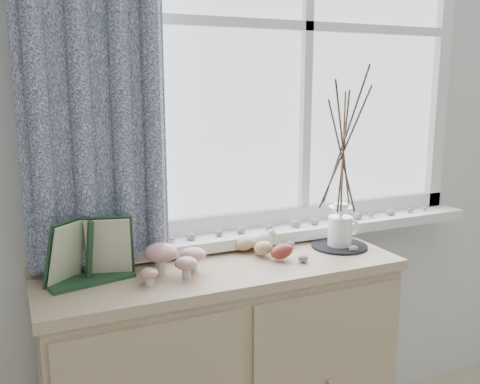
% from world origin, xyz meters
% --- Properties ---
extents(sideboard, '(1.20, 0.45, 0.85)m').
position_xyz_m(sideboard, '(-0.15, 1.75, 0.43)').
color(sideboard, '#C8AB8C').
rests_on(sideboard, ground).
extents(botanical_book, '(0.31, 0.19, 0.21)m').
position_xyz_m(botanical_book, '(-0.57, 1.74, 0.95)').
color(botanical_book, '#1E4027').
rests_on(botanical_book, sideboard).
extents(toadstool_cluster, '(0.23, 0.16, 0.10)m').
position_xyz_m(toadstool_cluster, '(-0.32, 1.72, 0.91)').
color(toadstool_cluster, silver).
rests_on(toadstool_cluster, sideboard).
extents(wooden_eggs, '(0.14, 0.18, 0.08)m').
position_xyz_m(wooden_eggs, '(0.02, 1.77, 0.88)').
color(wooden_eggs, tan).
rests_on(wooden_eggs, sideboard).
extents(songbird_figurine, '(0.14, 0.08, 0.07)m').
position_xyz_m(songbird_figurine, '(0.05, 1.85, 0.88)').
color(songbird_figurine, silver).
rests_on(songbird_figurine, sideboard).
extents(crocheted_doily, '(0.20, 0.20, 0.01)m').
position_xyz_m(crocheted_doily, '(0.32, 1.75, 0.85)').
color(crocheted_doily, black).
rests_on(crocheted_doily, sideboard).
extents(twig_pitcher, '(0.31, 0.31, 0.66)m').
position_xyz_m(twig_pitcher, '(0.32, 1.75, 1.23)').
color(twig_pitcher, white).
rests_on(twig_pitcher, crocheted_doily).
extents(sideboard_pebbles, '(0.26, 0.19, 0.03)m').
position_xyz_m(sideboard_pebbles, '(0.20, 1.71, 0.86)').
color(sideboard_pebbles, gray).
rests_on(sideboard_pebbles, sideboard).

